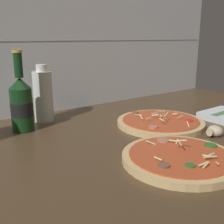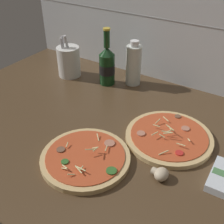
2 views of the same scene
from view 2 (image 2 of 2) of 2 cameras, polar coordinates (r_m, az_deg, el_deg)
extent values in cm
cube|color=#4C3823|center=(96.86, 3.12, -5.77)|extent=(160.00, 90.00, 2.50)
cube|color=silver|center=(120.96, 14.99, 17.08)|extent=(160.00, 1.00, 60.00)
cube|color=gray|center=(120.45, 14.90, 17.03)|extent=(156.80, 0.16, 0.30)
cylinder|color=tan|center=(87.57, -5.40, -9.28)|extent=(27.60, 27.60, 1.72)
cylinder|color=#C14C28|center=(86.88, -5.43, -8.79)|extent=(24.29, 24.29, 0.30)
cylinder|color=#B7755B|center=(90.23, -0.51, -6.36)|extent=(3.42, 3.42, 0.40)
cylinder|color=#336628|center=(81.52, -0.12, -11.84)|extent=(3.09, 3.09, 0.40)
cylinder|color=brown|center=(89.39, -10.38, -7.52)|extent=(2.63, 2.63, 0.40)
cylinder|color=#336628|center=(85.22, -9.56, -9.92)|extent=(2.26, 2.26, 0.40)
cylinder|color=beige|center=(81.80, -6.29, -11.33)|extent=(0.78, 2.42, 0.69)
cylinder|color=beige|center=(86.18, -3.38, -7.26)|extent=(1.83, 1.28, 0.82)
cylinder|color=beige|center=(82.70, -9.60, -11.26)|extent=(2.15, 0.57, 0.96)
cylinder|color=beige|center=(81.40, -6.82, -11.51)|extent=(3.33, 1.48, 0.53)
cylinder|color=beige|center=(85.42, -4.50, -7.60)|extent=(2.32, 2.50, 0.92)
cylinder|color=beige|center=(87.54, -1.18, -7.40)|extent=(1.32, 2.71, 0.55)
cylinder|color=beige|center=(89.98, -9.11, -6.59)|extent=(1.08, 1.90, 0.74)
cylinder|color=beige|center=(82.79, -9.57, -10.90)|extent=(2.53, 1.06, 0.88)
cylinder|color=beige|center=(81.42, -6.27, -11.40)|extent=(3.28, 0.53, 0.59)
cylinder|color=beige|center=(85.08, -3.37, -7.56)|extent=(0.73, 2.98, 1.23)
cylinder|color=beige|center=(92.17, -2.86, -5.14)|extent=(2.29, 2.13, 1.28)
cylinder|color=beige|center=(80.88, -8.31, -12.44)|extent=(1.70, 1.71, 0.90)
cylinder|color=tan|center=(96.75, 11.46, -5.02)|extent=(29.22, 29.22, 1.62)
cylinder|color=#C14C28|center=(96.15, 11.52, -4.57)|extent=(25.71, 25.71, 0.30)
cylinder|color=#B7755B|center=(99.65, 14.70, -3.26)|extent=(2.81, 2.81, 0.40)
cylinder|color=red|center=(89.79, 13.64, -7.90)|extent=(2.47, 2.47, 0.40)
cylinder|color=#B7755B|center=(94.78, 5.91, -4.35)|extent=(2.85, 2.85, 0.40)
cylinder|color=brown|center=(105.02, 13.21, -0.87)|extent=(2.23, 2.23, 0.40)
cylinder|color=beige|center=(99.41, 9.28, -1.88)|extent=(1.05, 2.60, 1.17)
cylinder|color=beige|center=(93.11, 10.10, -4.80)|extent=(2.15, 0.53, 0.93)
cylinder|color=beige|center=(92.97, 11.33, -4.22)|extent=(2.92, 1.37, 1.12)
cylinder|color=beige|center=(93.19, 8.69, -4.34)|extent=(1.23, 2.92, 0.41)
cylinder|color=beige|center=(91.25, 13.80, -6.44)|extent=(2.82, 0.53, 0.48)
cylinder|color=beige|center=(88.09, 10.43, -8.12)|extent=(2.33, 2.83, 1.08)
cylinder|color=beige|center=(97.09, 9.00, -2.77)|extent=(2.47, 0.65, 0.43)
cylinder|color=beige|center=(93.78, 15.38, -5.49)|extent=(1.43, 1.67, 0.82)
cylinder|color=beige|center=(94.01, 10.97, -3.96)|extent=(3.14, 1.33, 0.42)
cylinder|color=beige|center=(101.55, 10.87, -1.40)|extent=(2.71, 1.35, 0.84)
cylinder|color=beige|center=(94.30, 11.72, -3.13)|extent=(3.27, 1.01, 1.07)
cylinder|color=beige|center=(95.13, 11.61, -3.78)|extent=(1.64, 1.97, 0.53)
cylinder|color=beige|center=(96.89, 11.69, -3.20)|extent=(1.76, 2.11, 0.80)
cylinder|color=#143819|center=(125.38, -1.01, 8.65)|extent=(6.86, 6.86, 13.67)
cone|color=#143819|center=(121.95, -1.05, 12.26)|extent=(6.86, 6.86, 3.33)
cylinder|color=#143819|center=(120.05, -1.08, 14.64)|extent=(2.61, 2.61, 7.41)
cylinder|color=gold|center=(118.74, -1.10, 16.50)|extent=(3.00, 3.00, 0.80)
cylinder|color=black|center=(125.26, -1.01, 8.77)|extent=(6.93, 6.93, 4.37)
cylinder|color=silver|center=(124.82, 4.39, 9.42)|extent=(6.72, 6.72, 17.55)
cylinder|color=white|center=(120.99, 4.60, 13.71)|extent=(3.70, 3.70, 2.39)
cylinder|color=beige|center=(82.99, 8.79, -11.86)|extent=(2.15, 2.15, 2.15)
ellipsoid|color=#C6B293|center=(82.55, 10.01, -12.34)|extent=(4.06, 4.78, 3.35)
cylinder|color=silver|center=(134.29, -8.76, 10.11)|extent=(10.48, 10.48, 13.87)
cylinder|color=#BCBCC1|center=(132.47, -9.89, 12.14)|extent=(2.88, 3.29, 13.38)
cylinder|color=#BCBCC1|center=(131.88, -8.87, 12.37)|extent=(1.26, 4.31, 14.26)
cylinder|color=#BCBCC1|center=(131.33, -9.91, 11.84)|extent=(2.96, 2.10, 12.96)
camera|label=1|loc=(0.97, -48.08, 3.11)|focal=45.00mm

